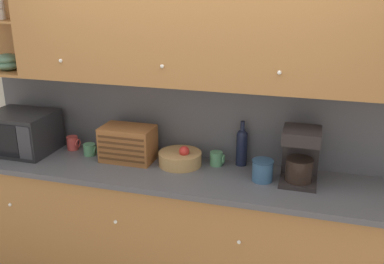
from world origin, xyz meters
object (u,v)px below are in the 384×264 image
at_px(mug, 73,143).
at_px(storage_canister, 263,170).
at_px(mug_blue_second, 90,150).
at_px(microwave, 21,132).
at_px(bread_box, 128,144).
at_px(mug_patterned_third, 217,159).
at_px(coffee_maker, 300,155).
at_px(fruit_basket, 180,158).
at_px(wine_bottle, 242,145).

distance_m(mug, storage_canister, 1.54).
bearing_deg(mug_blue_second, microwave, -172.53).
bearing_deg(microwave, bread_box, 4.40).
xyz_separation_m(microwave, mug_patterned_third, (1.54, 0.16, -0.11)).
height_order(storage_canister, coffee_maker, coffee_maker).
relative_size(microwave, bread_box, 1.28).
bearing_deg(mug_blue_second, bread_box, -0.81).
bearing_deg(storage_canister, mug_patterned_third, 154.69).
bearing_deg(microwave, mug_blue_second, 7.47).
distance_m(storage_canister, coffee_maker, 0.27).
relative_size(mug, fruit_basket, 0.35).
relative_size(wine_bottle, storage_canister, 2.27).
xyz_separation_m(fruit_basket, storage_canister, (0.61, -0.10, 0.02)).
relative_size(wine_bottle, coffee_maker, 0.88).
distance_m(mug_patterned_third, wine_bottle, 0.21).
relative_size(fruit_basket, coffee_maker, 0.83).
bearing_deg(microwave, storage_canister, -0.27).
bearing_deg(wine_bottle, bread_box, -169.81).
bearing_deg(fruit_basket, mug_blue_second, -178.81).
bearing_deg(mug, mug_blue_second, -19.14).
distance_m(fruit_basket, wine_bottle, 0.46).
bearing_deg(mug, fruit_basket, -3.13).
height_order(mug_blue_second, mug_patterned_third, mug_patterned_third).
distance_m(microwave, wine_bottle, 1.73).
xyz_separation_m(mug_blue_second, bread_box, (0.33, -0.00, 0.09)).
distance_m(microwave, mug_blue_second, 0.57).
height_order(fruit_basket, coffee_maker, coffee_maker).
bearing_deg(wine_bottle, fruit_basket, -163.16).
distance_m(fruit_basket, mug_patterned_third, 0.27).
relative_size(mug_patterned_third, wine_bottle, 0.32).
bearing_deg(mug_blue_second, wine_bottle, 7.11).
relative_size(microwave, storage_canister, 3.39).
distance_m(fruit_basket, storage_canister, 0.62).
relative_size(mug_blue_second, fruit_basket, 0.34).
bearing_deg(bread_box, mug, 172.28).
distance_m(mug, mug_patterned_third, 1.18).
distance_m(microwave, mug_patterned_third, 1.56).
relative_size(bread_box, storage_canister, 2.65).
relative_size(microwave, mug_patterned_third, 4.70).
bearing_deg(microwave, mug_patterned_third, 5.90).
bearing_deg(microwave, coffee_maker, 1.19).
bearing_deg(mug_blue_second, fruit_basket, 1.19).
xyz_separation_m(mug, wine_bottle, (1.35, 0.08, 0.10)).
distance_m(mug_patterned_third, storage_canister, 0.39).
bearing_deg(bread_box, coffee_maker, -1.08).
distance_m(bread_box, storage_canister, 1.02).
bearing_deg(microwave, mug, 20.82).
relative_size(mug_blue_second, mug_patterned_third, 1.00).
relative_size(bread_box, coffee_maker, 1.03).
height_order(microwave, wine_bottle, wine_bottle).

